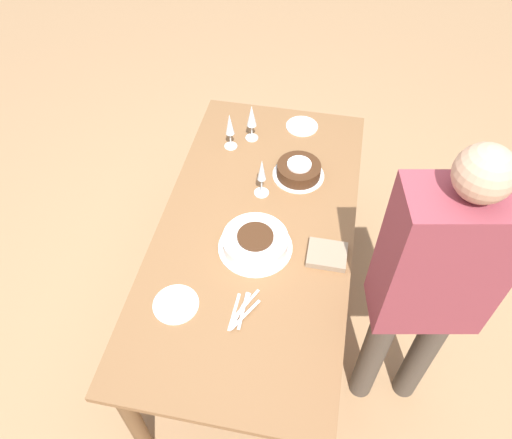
{
  "coord_description": "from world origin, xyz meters",
  "views": [
    {
      "loc": [
        -1.41,
        -0.28,
        2.47
      ],
      "look_at": [
        0.0,
        0.0,
        0.79
      ],
      "focal_mm": 35.0,
      "sensor_mm": 36.0,
      "label": 1
    }
  ],
  "objects_px": {
    "cake_center_white": "(255,242)",
    "person_cutting": "(432,282)",
    "wine_glass_far": "(230,126)",
    "cake_front_chocolate": "(299,170)",
    "wine_glass_extra": "(252,117)",
    "wine_glass_near": "(262,173)"
  },
  "relations": [
    {
      "from": "cake_center_white",
      "to": "person_cutting",
      "type": "relative_size",
      "value": 0.2
    },
    {
      "from": "wine_glass_extra",
      "to": "cake_center_white",
      "type": "bearing_deg",
      "value": -167.4
    },
    {
      "from": "wine_glass_near",
      "to": "wine_glass_far",
      "type": "distance_m",
      "value": 0.37
    },
    {
      "from": "cake_front_chocolate",
      "to": "person_cutting",
      "type": "height_order",
      "value": "person_cutting"
    },
    {
      "from": "wine_glass_far",
      "to": "person_cutting",
      "type": "bearing_deg",
      "value": -130.96
    },
    {
      "from": "wine_glass_extra",
      "to": "person_cutting",
      "type": "relative_size",
      "value": 0.13
    },
    {
      "from": "cake_front_chocolate",
      "to": "wine_glass_near",
      "type": "bearing_deg",
      "value": 134.4
    },
    {
      "from": "wine_glass_far",
      "to": "wine_glass_extra",
      "type": "relative_size",
      "value": 0.99
    },
    {
      "from": "cake_front_chocolate",
      "to": "person_cutting",
      "type": "bearing_deg",
      "value": -139.85
    },
    {
      "from": "wine_glass_far",
      "to": "person_cutting",
      "type": "height_order",
      "value": "person_cutting"
    },
    {
      "from": "wine_glass_far",
      "to": "wine_glass_near",
      "type": "bearing_deg",
      "value": -143.76
    },
    {
      "from": "cake_center_white",
      "to": "cake_front_chocolate",
      "type": "xyz_separation_m",
      "value": [
        0.48,
        -0.12,
        -0.0
      ]
    },
    {
      "from": "cake_center_white",
      "to": "wine_glass_far",
      "type": "distance_m",
      "value": 0.68
    },
    {
      "from": "wine_glass_far",
      "to": "cake_front_chocolate",
      "type": "bearing_deg",
      "value": -111.27
    },
    {
      "from": "wine_glass_extra",
      "to": "cake_front_chocolate",
      "type": "bearing_deg",
      "value": -129.58
    },
    {
      "from": "wine_glass_near",
      "to": "person_cutting",
      "type": "bearing_deg",
      "value": -125.65
    },
    {
      "from": "cake_center_white",
      "to": "person_cutting",
      "type": "distance_m",
      "value": 0.74
    },
    {
      "from": "wine_glass_near",
      "to": "cake_center_white",
      "type": "bearing_deg",
      "value": -174.05
    },
    {
      "from": "cake_center_white",
      "to": "person_cutting",
      "type": "height_order",
      "value": "person_cutting"
    },
    {
      "from": "cake_front_chocolate",
      "to": "cake_center_white",
      "type": "bearing_deg",
      "value": 165.65
    },
    {
      "from": "cake_front_chocolate",
      "to": "person_cutting",
      "type": "relative_size",
      "value": 0.16
    },
    {
      "from": "cake_center_white",
      "to": "cake_front_chocolate",
      "type": "relative_size",
      "value": 1.27
    }
  ]
}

